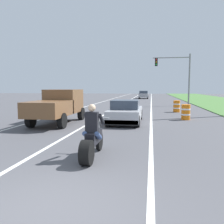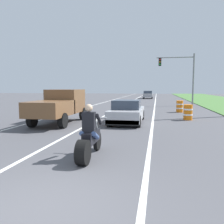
% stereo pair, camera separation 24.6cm
% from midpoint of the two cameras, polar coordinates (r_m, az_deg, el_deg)
% --- Properties ---
extents(ground_plane, '(160.00, 160.00, 0.00)m').
position_cam_midpoint_polar(ground_plane, '(4.54, -17.70, -21.79)').
color(ground_plane, '#4C4C51').
extents(lane_stripe_left_solid, '(0.14, 120.00, 0.01)m').
position_cam_midpoint_polar(lane_stripe_left_solid, '(24.74, -7.66, 1.06)').
color(lane_stripe_left_solid, white).
rests_on(lane_stripe_left_solid, ground).
extents(lane_stripe_right_solid, '(0.14, 120.00, 0.01)m').
position_cam_midpoint_polar(lane_stripe_right_solid, '(23.65, 9.26, 0.81)').
color(lane_stripe_right_solid, white).
rests_on(lane_stripe_right_solid, ground).
extents(lane_stripe_centre_dashed, '(0.14, 120.00, 0.01)m').
position_cam_midpoint_polar(lane_stripe_centre_dashed, '(23.93, 0.61, 0.95)').
color(lane_stripe_centre_dashed, white).
rests_on(lane_stripe_centre_dashed, ground).
extents(motorcycle_with_rider, '(0.70, 2.21, 1.62)m').
position_cam_midpoint_polar(motorcycle_with_rider, '(6.93, -5.90, -6.56)').
color(motorcycle_with_rider, black).
rests_on(motorcycle_with_rider, ground).
extents(sports_car_silver, '(1.84, 4.30, 1.37)m').
position_cam_midpoint_polar(sports_car_silver, '(14.00, 2.84, -0.05)').
color(sports_car_silver, '#B7B7BC').
rests_on(sports_car_silver, ground).
extents(pickup_truck_left_lane_brown, '(2.02, 4.80, 1.98)m').
position_cam_midpoint_polar(pickup_truck_left_lane_brown, '(14.06, -13.53, 1.77)').
color(pickup_truck_left_lane_brown, brown).
rests_on(pickup_truck_left_lane_brown, ground).
extents(traffic_light_mast_near, '(4.31, 0.34, 6.00)m').
position_cam_midpoint_polar(traffic_light_mast_near, '(28.74, 15.55, 9.50)').
color(traffic_light_mast_near, gray).
rests_on(traffic_light_mast_near, ground).
extents(construction_barrel_nearest, '(0.58, 0.58, 1.00)m').
position_cam_midpoint_polar(construction_barrel_nearest, '(15.97, 17.13, -0.02)').
color(construction_barrel_nearest, orange).
rests_on(construction_barrel_nearest, ground).
extents(construction_barrel_mid, '(0.58, 0.58, 1.00)m').
position_cam_midpoint_polar(construction_barrel_mid, '(20.76, 15.17, 1.36)').
color(construction_barrel_mid, orange).
rests_on(construction_barrel_mid, ground).
extents(distant_car_far_ahead, '(1.80, 4.00, 1.50)m').
position_cam_midpoint_polar(distant_car_far_ahead, '(45.68, 7.57, 4.24)').
color(distant_car_far_ahead, '#99999E').
rests_on(distant_car_far_ahead, ground).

